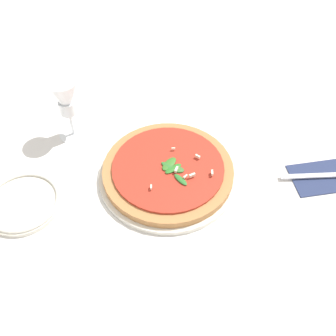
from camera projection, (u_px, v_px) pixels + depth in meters
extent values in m
plane|color=silver|center=(176.00, 182.00, 0.90)|extent=(6.00, 6.00, 0.00)
cylinder|color=silver|center=(168.00, 175.00, 0.90)|extent=(0.32, 0.32, 0.01)
cylinder|color=#AD7542|center=(168.00, 171.00, 0.89)|extent=(0.30, 0.30, 0.02)
cylinder|color=#A82D1E|center=(168.00, 167.00, 0.88)|extent=(0.25, 0.25, 0.01)
ellipsoid|color=#2F6D2C|center=(168.00, 166.00, 0.88)|extent=(0.03, 0.03, 0.01)
ellipsoid|color=#34662B|center=(177.00, 169.00, 0.87)|extent=(0.04, 0.03, 0.01)
ellipsoid|color=#2A6D2B|center=(181.00, 180.00, 0.85)|extent=(0.03, 0.04, 0.01)
ellipsoid|color=#296F23|center=(173.00, 169.00, 0.87)|extent=(0.05, 0.04, 0.01)
ellipsoid|color=#356F25|center=(169.00, 164.00, 0.88)|extent=(0.05, 0.05, 0.01)
cube|color=#EFE5C6|center=(212.00, 173.00, 0.86)|extent=(0.01, 0.01, 0.01)
cube|color=#EFE5C6|center=(198.00, 156.00, 0.89)|extent=(0.01, 0.01, 0.01)
cube|color=#EFE5C6|center=(185.00, 177.00, 0.85)|extent=(0.01, 0.01, 0.01)
cube|color=#EFE5C6|center=(151.00, 187.00, 0.83)|extent=(0.00, 0.01, 0.01)
cube|color=#EFE5C6|center=(175.00, 170.00, 0.86)|extent=(0.01, 0.01, 0.01)
cube|color=#EFE5C6|center=(175.00, 148.00, 0.91)|extent=(0.01, 0.00, 0.00)
cube|color=#EFE5C6|center=(192.00, 175.00, 0.85)|extent=(0.01, 0.01, 0.01)
cylinder|color=white|center=(74.00, 133.00, 1.00)|extent=(0.07, 0.07, 0.00)
cylinder|color=white|center=(72.00, 124.00, 0.97)|extent=(0.01, 0.01, 0.06)
cone|color=white|center=(65.00, 98.00, 0.91)|extent=(0.07, 0.07, 0.10)
cylinder|color=white|center=(67.00, 107.00, 0.93)|extent=(0.04, 0.04, 0.03)
cube|color=navy|center=(323.00, 177.00, 0.90)|extent=(0.15, 0.11, 0.01)
cube|color=silver|center=(310.00, 176.00, 0.90)|extent=(0.14, 0.02, 0.00)
cylinder|color=silver|center=(23.00, 204.00, 0.85)|extent=(0.16, 0.16, 0.01)
torus|color=silver|center=(22.00, 202.00, 0.84)|extent=(0.16, 0.16, 0.01)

